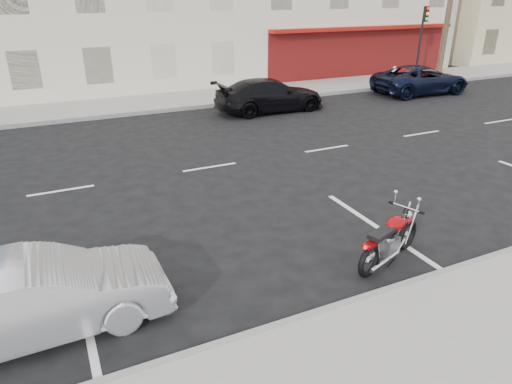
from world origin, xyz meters
The scene contains 10 objects.
ground centered at (0.00, 0.00, 0.00)m, with size 120.00×120.00×0.00m, color black.
sidewalk_far centered at (-5.00, 8.70, 0.07)m, with size 80.00×3.40×0.15m, color gray.
curb_near centered at (-5.00, -7.00, 0.08)m, with size 80.00×0.12×0.16m, color gray.
curb_far centered at (-5.00, 7.00, 0.08)m, with size 80.00×0.12×0.16m, color gray.
traffic_light centered at (13.50, 8.33, 2.56)m, with size 0.26×0.30×3.80m.
fire_hydrant centered at (12.00, 8.50, 0.53)m, with size 0.20×0.20×0.72m.
motorcycle centered at (-0.05, -5.93, 0.45)m, with size 1.88×0.89×0.98m.
sedan_silver centered at (-6.57, -5.51, 0.61)m, with size 1.29×3.70×1.22m, color #B7B9C0.
suv_far centered at (10.99, 5.42, 0.68)m, with size 2.26×4.91×1.36m, color black.
car_far centered at (2.61, 5.31, 0.68)m, with size 1.91×4.69×1.36m, color black.
Camera 1 is at (-6.03, -11.71, 4.62)m, focal length 32.00 mm.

